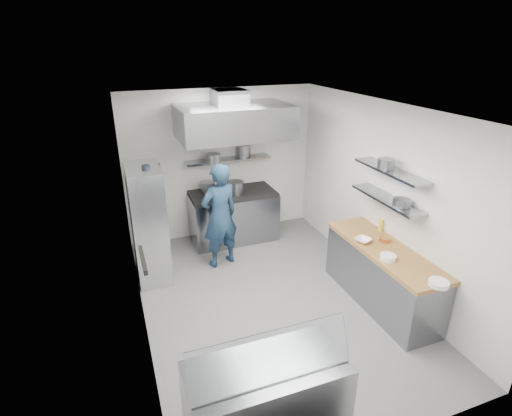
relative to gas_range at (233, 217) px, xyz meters
name	(u,v)px	position (x,y,z in m)	size (l,w,h in m)	color
floor	(270,300)	(-0.10, -2.10, -0.45)	(5.00, 5.00, 0.00)	#5D5D60
ceiling	(273,109)	(-0.10, -2.10, 2.35)	(5.00, 5.00, 0.00)	silver
wall_back	(221,164)	(-0.10, 0.40, 0.95)	(3.60, 0.02, 2.80)	white
wall_front	(389,330)	(-0.10, -4.60, 0.95)	(3.60, 0.02, 2.80)	white
wall_left	(134,235)	(-1.90, -2.10, 0.95)	(5.00, 0.02, 2.80)	white
wall_right	(382,197)	(1.70, -2.10, 0.95)	(5.00, 0.02, 2.80)	white
gas_range	(233,217)	(0.00, 0.00, 0.00)	(1.60, 0.80, 0.90)	gray
cooktop	(233,194)	(0.00, 0.00, 0.48)	(1.57, 0.78, 0.06)	black
stock_pot_left	(208,187)	(-0.43, 0.16, 0.61)	(0.28, 0.28, 0.20)	slate
stock_pot_mid	(236,188)	(0.02, -0.10, 0.63)	(0.30, 0.30, 0.24)	slate
over_range_shelf	(228,160)	(0.00, 0.24, 1.07)	(1.60, 0.30, 0.04)	gray
shelf_pot_a	(213,159)	(-0.34, 0.03, 1.18)	(0.27, 0.27, 0.18)	slate
shelf_pot_b	(243,150)	(0.32, 0.32, 1.20)	(0.29, 0.29, 0.22)	slate
extractor_hood	(234,121)	(0.00, -0.18, 1.85)	(1.90, 1.15, 0.55)	gray
hood_duct	(230,97)	(0.00, 0.05, 2.23)	(0.55, 0.55, 0.24)	slate
red_firebox	(154,171)	(-1.35, 0.34, 0.97)	(0.22, 0.10, 0.26)	red
chef	(220,216)	(-0.49, -0.83, 0.45)	(0.65, 0.43, 1.79)	#182F49
wire_rack	(148,224)	(-1.63, -0.79, 0.48)	(0.50, 0.90, 1.85)	silver
rack_bin_a	(151,237)	(-1.63, -0.99, 0.35)	(0.17, 0.22, 0.19)	white
rack_bin_b	(146,201)	(-1.63, -0.78, 0.85)	(0.14, 0.18, 0.16)	yellow
rack_jar	(146,171)	(-1.58, -0.84, 1.35)	(0.12, 0.12, 0.18)	black
knife_strip	(143,260)	(-1.88, -3.00, 1.10)	(0.04, 0.55, 0.05)	black
prep_counter_base	(381,277)	(1.38, -2.70, -0.03)	(0.62, 2.00, 0.84)	gray
prep_counter_top	(385,250)	(1.38, -2.70, 0.42)	(0.65, 2.04, 0.06)	#906036
plate_stack_a	(439,283)	(1.39, -3.68, 0.48)	(0.24, 0.24, 0.06)	white
plate_stack_b	(388,257)	(1.22, -2.96, 0.48)	(0.21, 0.21, 0.06)	white
copper_pan	(385,240)	(1.49, -2.53, 0.48)	(0.16, 0.16, 0.06)	#C87638
squeeze_bottle	(381,225)	(1.65, -2.21, 0.54)	(0.06, 0.06, 0.18)	yellow
mixing_bowl	(363,240)	(1.19, -2.43, 0.48)	(0.22, 0.22, 0.05)	white
wall_shelf_lower	(387,199)	(1.54, -2.40, 1.05)	(0.30, 1.30, 0.04)	gray
wall_shelf_upper	(391,171)	(1.54, -2.40, 1.47)	(0.30, 1.30, 0.04)	gray
shelf_pot_c	(402,203)	(1.53, -2.72, 1.12)	(0.24, 0.24, 0.10)	slate
shelf_pot_d	(386,163)	(1.50, -2.33, 1.56)	(0.23, 0.23, 0.14)	slate
display_case	(266,401)	(-0.97, -4.10, -0.03)	(1.50, 0.70, 0.85)	gray
display_glass	(272,357)	(-0.97, -4.22, 0.62)	(1.47, 0.02, 0.45)	silver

